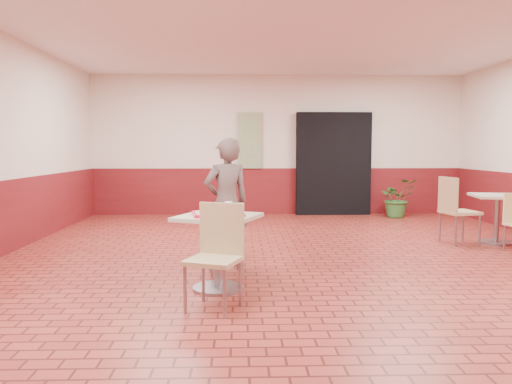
{
  "coord_description": "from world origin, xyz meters",
  "views": [
    {
      "loc": [
        -0.8,
        -5.82,
        1.43
      ],
      "look_at": [
        -0.63,
        -0.34,
        0.95
      ],
      "focal_mm": 35.0,
      "sensor_mm": 36.0,
      "label": 1
    }
  ],
  "objects_px": {
    "chair_main_back": "(226,235)",
    "chair_second_left": "(455,207)",
    "serving_tray": "(218,214)",
    "potted_plant": "(397,198)",
    "main_table": "(218,240)",
    "paper_cup": "(229,206)",
    "long_john_donut": "(224,210)",
    "second_table": "(497,211)",
    "chair_main_front": "(217,250)",
    "customer": "(227,203)",
    "ring_donut": "(205,210)"
  },
  "relations": [
    {
      "from": "ring_donut",
      "to": "paper_cup",
      "type": "bearing_deg",
      "value": 5.42
    },
    {
      "from": "main_table",
      "to": "chair_main_back",
      "type": "relative_size",
      "value": 0.92
    },
    {
      "from": "main_table",
      "to": "paper_cup",
      "type": "distance_m",
      "value": 0.35
    },
    {
      "from": "chair_main_front",
      "to": "serving_tray",
      "type": "xyz_separation_m",
      "value": [
        -0.01,
        0.56,
        0.25
      ]
    },
    {
      "from": "chair_main_back",
      "to": "long_john_donut",
      "type": "xyz_separation_m",
      "value": [
        0.0,
        -0.59,
        0.35
      ]
    },
    {
      "from": "paper_cup",
      "to": "chair_main_front",
      "type": "bearing_deg",
      "value": -98.36
    },
    {
      "from": "customer",
      "to": "main_table",
      "type": "bearing_deg",
      "value": 63.39
    },
    {
      "from": "chair_main_front",
      "to": "chair_main_back",
      "type": "bearing_deg",
      "value": 108.45
    },
    {
      "from": "potted_plant",
      "to": "paper_cup",
      "type": "bearing_deg",
      "value": -123.11
    },
    {
      "from": "chair_main_front",
      "to": "paper_cup",
      "type": "distance_m",
      "value": 0.71
    },
    {
      "from": "chair_main_back",
      "to": "potted_plant",
      "type": "xyz_separation_m",
      "value": [
        3.42,
        4.69,
        -0.06
      ]
    },
    {
      "from": "main_table",
      "to": "ring_donut",
      "type": "height_order",
      "value": "ring_donut"
    },
    {
      "from": "chair_main_back",
      "to": "serving_tray",
      "type": "height_order",
      "value": "chair_main_back"
    },
    {
      "from": "paper_cup",
      "to": "second_table",
      "type": "distance_m",
      "value": 4.61
    },
    {
      "from": "paper_cup",
      "to": "potted_plant",
      "type": "relative_size",
      "value": 0.12
    },
    {
      "from": "paper_cup",
      "to": "long_john_donut",
      "type": "bearing_deg",
      "value": -112.41
    },
    {
      "from": "chair_main_front",
      "to": "customer",
      "type": "relative_size",
      "value": 0.6
    },
    {
      "from": "paper_cup",
      "to": "potted_plant",
      "type": "height_order",
      "value": "paper_cup"
    },
    {
      "from": "chair_main_back",
      "to": "serving_tray",
      "type": "distance_m",
      "value": 0.64
    },
    {
      "from": "potted_plant",
      "to": "chair_main_back",
      "type": "bearing_deg",
      "value": -126.12
    },
    {
      "from": "main_table",
      "to": "customer",
      "type": "xyz_separation_m",
      "value": [
        0.06,
        0.99,
        0.27
      ]
    },
    {
      "from": "long_john_donut",
      "to": "potted_plant",
      "type": "bearing_deg",
      "value": 57.07
    },
    {
      "from": "main_table",
      "to": "chair_main_back",
      "type": "bearing_deg",
      "value": 83.54
    },
    {
      "from": "serving_tray",
      "to": "chair_second_left",
      "type": "bearing_deg",
      "value": 34.08
    },
    {
      "from": "main_table",
      "to": "chair_second_left",
      "type": "relative_size",
      "value": 0.76
    },
    {
      "from": "main_table",
      "to": "potted_plant",
      "type": "bearing_deg",
      "value": 56.4
    },
    {
      "from": "paper_cup",
      "to": "potted_plant",
      "type": "bearing_deg",
      "value": 56.89
    },
    {
      "from": "chair_main_back",
      "to": "chair_second_left",
      "type": "distance_m",
      "value": 3.81
    },
    {
      "from": "second_table",
      "to": "chair_second_left",
      "type": "distance_m",
      "value": 0.66
    },
    {
      "from": "main_table",
      "to": "paper_cup",
      "type": "relative_size",
      "value": 7.82
    },
    {
      "from": "serving_tray",
      "to": "long_john_donut",
      "type": "height_order",
      "value": "long_john_donut"
    },
    {
      "from": "chair_main_front",
      "to": "potted_plant",
      "type": "bearing_deg",
      "value": 80.07
    },
    {
      "from": "second_table",
      "to": "paper_cup",
      "type": "bearing_deg",
      "value": -150.1
    },
    {
      "from": "long_john_donut",
      "to": "chair_second_left",
      "type": "relative_size",
      "value": 0.17
    },
    {
      "from": "second_table",
      "to": "chair_second_left",
      "type": "xyz_separation_m",
      "value": [
        -0.66,
        -0.03,
        0.06
      ]
    },
    {
      "from": "serving_tray",
      "to": "chair_main_front",
      "type": "bearing_deg",
      "value": -88.53
    },
    {
      "from": "chair_main_back",
      "to": "long_john_donut",
      "type": "bearing_deg",
      "value": 83.28
    },
    {
      "from": "chair_main_front",
      "to": "second_table",
      "type": "bearing_deg",
      "value": 56.53
    },
    {
      "from": "serving_tray",
      "to": "ring_donut",
      "type": "height_order",
      "value": "ring_donut"
    },
    {
      "from": "serving_tray",
      "to": "chair_second_left",
      "type": "relative_size",
      "value": 0.5
    },
    {
      "from": "second_table",
      "to": "chair_main_back",
      "type": "bearing_deg",
      "value": -155.92
    },
    {
      "from": "serving_tray",
      "to": "paper_cup",
      "type": "distance_m",
      "value": 0.14
    },
    {
      "from": "chair_main_front",
      "to": "paper_cup",
      "type": "bearing_deg",
      "value": 102.56
    },
    {
      "from": "customer",
      "to": "long_john_donut",
      "type": "bearing_deg",
      "value": 67.21
    },
    {
      "from": "chair_main_back",
      "to": "customer",
      "type": "xyz_separation_m",
      "value": [
        -0.0,
        0.44,
        0.31
      ]
    },
    {
      "from": "chair_second_left",
      "to": "potted_plant",
      "type": "relative_size",
      "value": 1.25
    },
    {
      "from": "main_table",
      "to": "customer",
      "type": "distance_m",
      "value": 1.03
    },
    {
      "from": "chair_second_left",
      "to": "main_table",
      "type": "bearing_deg",
      "value": 113.35
    },
    {
      "from": "paper_cup",
      "to": "main_table",
      "type": "bearing_deg",
      "value": -149.09
    },
    {
      "from": "long_john_donut",
      "to": "potted_plant",
      "type": "xyz_separation_m",
      "value": [
        3.42,
        5.27,
        -0.41
      ]
    }
  ]
}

